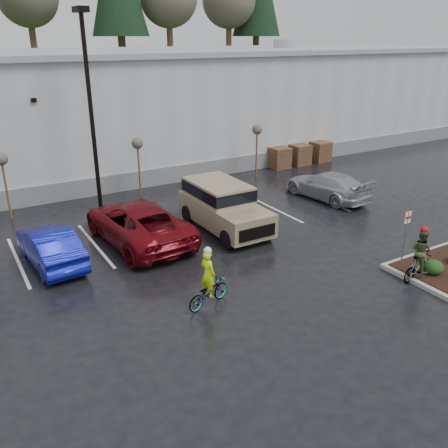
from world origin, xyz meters
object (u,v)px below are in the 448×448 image
pallet_stack_b (299,155)px  cyclist_olive (419,260)px  fire_lane_sign (406,231)px  cyclist_hivis (208,287)px  lamppost (89,92)px  sapling_mid (138,146)px  pallet_stack_a (279,158)px  suv_tan (225,208)px  sapling_west (2,163)px  car_far_silver (327,185)px  sapling_east (257,132)px  car_red (138,223)px  car_blue (50,246)px  pallet_stack_c (320,151)px

pallet_stack_b → cyclist_olive: bearing=-114.7°
fire_lane_sign → cyclist_hivis: bearing=170.2°
lamppost → sapling_mid: bearing=21.8°
pallet_stack_b → cyclist_olive: 16.29m
lamppost → pallet_stack_a: size_ratio=6.83×
fire_lane_sign → suv_tan: (-3.82, 6.49, -0.38)m
sapling_west → fire_lane_sign: 17.46m
cyclist_hivis → car_far_silver: bearing=-76.1°
cyclist_hivis → fire_lane_sign: bearing=-116.1°
cyclist_olive → sapling_east: bearing=-16.8°
sapling_west → sapling_east: (14.00, 0.00, 0.00)m
car_red → cyclist_hivis: cyclist_hivis is taller
pallet_stack_a → cyclist_hivis: 17.51m
car_red → cyclist_hivis: size_ratio=3.00×
pallet_stack_a → cyclist_olive: (-5.09, -14.80, 0.08)m
pallet_stack_a → suv_tan: suv_tan is taller
pallet_stack_b → car_blue: bearing=-158.7°
cyclist_hivis → sapling_west: bearing=3.9°
car_blue → car_far_silver: car_blue is taller
lamppost → car_blue: size_ratio=2.12×
car_far_silver → cyclist_olive: size_ratio=2.40×
sapling_mid → car_red: sapling_mid is taller
lamppost → cyclist_hivis: bearing=-88.7°
sapling_mid → sapling_west: bearing=180.0°
pallet_stack_c → cyclist_olive: size_ratio=0.67×
car_blue → car_red: size_ratio=0.71×
sapling_mid → fire_lane_sign: size_ratio=1.45×
pallet_stack_c → car_blue: size_ratio=0.31×
car_far_silver → cyclist_olive: bearing=61.8°
pallet_stack_a → car_blue: (-15.89, -6.86, 0.04)m
pallet_stack_c → cyclist_hivis: bearing=-141.6°
cyclist_hivis → cyclist_olive: size_ratio=1.01×
lamppost → pallet_stack_b: (14.20, 2.00, -5.01)m
sapling_mid → cyclist_hivis: 11.90m
pallet_stack_c → sapling_west: bearing=-177.1°
sapling_west → cyclist_hivis: sapling_west is taller
pallet_stack_b → pallet_stack_c: same height
pallet_stack_a → fire_lane_sign: size_ratio=0.61×
pallet_stack_b → pallet_stack_c: size_ratio=1.00×
car_far_silver → cyclist_hivis: size_ratio=2.39×
suv_tan → cyclist_hivis: bearing=-125.8°
pallet_stack_b → car_blue: (-17.59, -6.86, 0.04)m
car_blue → car_far_silver: size_ratio=0.89×
suv_tan → cyclist_olive: size_ratio=2.52×
pallet_stack_c → suv_tan: 14.08m
lamppost → suv_tan: (3.98, -5.31, -4.66)m
sapling_mid → fire_lane_sign: sapling_mid is taller
fire_lane_sign → car_blue: (-11.19, 6.95, -0.69)m
sapling_mid → sapling_east: (7.50, 0.00, 0.00)m
suv_tan → car_far_silver: size_ratio=1.05×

